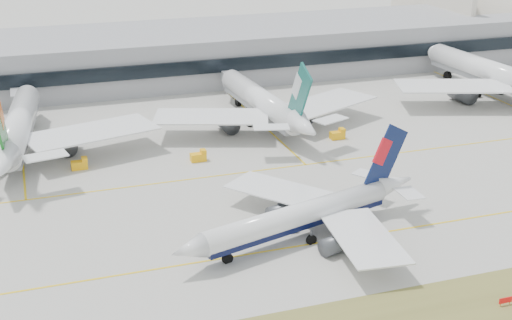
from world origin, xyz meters
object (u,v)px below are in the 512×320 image
object	(u,v)px
taxiing_airliner	(306,215)
widebody_eva	(18,129)
terminal	(158,55)
widebody_china_air	(494,75)
widebody_cathay	(264,104)

from	to	relation	value
taxiing_airliner	widebody_eva	world-z (taller)	widebody_eva
widebody_eva	terminal	world-z (taller)	widebody_eva
widebody_eva	widebody_china_air	distance (m)	132.57
terminal	widebody_china_air	bearing A→B (deg)	-30.30
taxiing_airliner	terminal	xyz separation A→B (m)	(-2.91, 116.83, 3.25)
taxiing_airliner	terminal	size ratio (longest dim) A/B	0.18
widebody_cathay	taxiing_airliner	bearing A→B (deg)	164.34
widebody_cathay	widebody_eva	bearing A→B (deg)	88.56
taxiing_airliner	widebody_cathay	world-z (taller)	widebody_cathay
widebody_eva	widebody_cathay	world-z (taller)	widebody_eva
widebody_cathay	terminal	xyz separation A→B (m)	(-16.15, 55.68, 1.69)
widebody_china_air	terminal	size ratio (longest dim) A/B	0.25
widebody_china_air	widebody_eva	bearing A→B (deg)	88.80
widebody_eva	taxiing_airliner	bearing A→B (deg)	-134.53
taxiing_airliner	widebody_china_air	bearing A→B (deg)	-158.67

